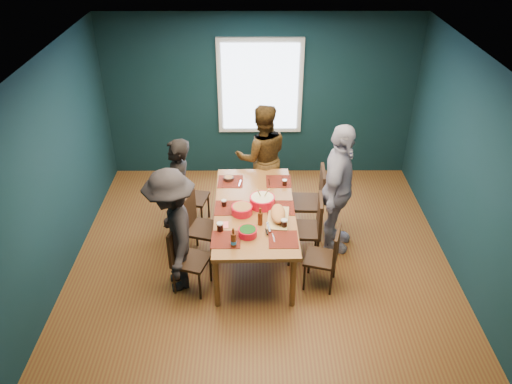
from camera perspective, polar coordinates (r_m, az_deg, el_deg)
room at (r=6.15m, az=0.67°, el=3.27°), size 5.01×5.01×2.71m
dining_table at (r=6.42m, az=-0.16°, el=-2.39°), size 1.06×2.05×0.77m
chair_left_far at (r=7.25m, az=-7.87°, el=-0.06°), size 0.47×0.47×0.88m
chair_left_mid at (r=6.57m, az=-6.81°, el=-3.46°), size 0.52×0.52×0.92m
chair_left_near at (r=6.12m, az=-8.17°, el=-6.98°), size 0.50×0.50×0.88m
chair_right_far at (r=6.99m, az=6.59°, el=-0.53°), size 0.48×0.48×1.02m
chair_right_mid at (r=6.51m, az=6.32°, el=-3.70°), size 0.45×0.45×0.94m
chair_right_near at (r=6.14m, az=8.22°, el=-7.03°), size 0.47×0.47×0.85m
person_far_left at (r=6.70m, az=-8.76°, el=-0.24°), size 0.43×0.61×1.58m
person_back at (r=7.44m, az=0.70°, el=3.98°), size 0.87×0.72×1.66m
person_right at (r=6.59m, az=9.34°, el=0.29°), size 0.76×1.15×1.82m
person_near_left at (r=5.98m, az=-9.50°, el=-4.48°), size 0.84×1.17×1.63m
bowl_salad at (r=6.25m, az=-1.62°, el=-2.02°), size 0.26×0.26×0.11m
bowl_dumpling at (r=6.39m, az=0.72°, el=-1.03°), size 0.33×0.33×0.30m
bowl_herbs at (r=5.88m, az=-0.96°, el=-4.60°), size 0.22×0.22×0.10m
cutting_board at (r=6.15m, az=2.53°, el=-2.61°), size 0.32×0.63×0.14m
small_bowl at (r=6.96m, az=-3.14°, el=1.56°), size 0.14×0.14×0.06m
beer_bottle_a at (r=5.70m, az=-2.59°, el=-5.51°), size 0.07×0.07×0.25m
beer_bottle_b at (r=6.03m, az=0.49°, el=-3.01°), size 0.06×0.06×0.24m
cola_glass_a at (r=5.96m, az=-4.13°, el=-3.96°), size 0.08×0.08×0.11m
cola_glass_b at (r=6.01m, az=3.24°, el=-3.58°), size 0.08×0.08×0.11m
cola_glass_c at (r=6.84m, az=3.30°, el=1.11°), size 0.06×0.06×0.09m
cola_glass_d at (r=6.41m, az=-3.68°, el=-1.25°), size 0.07×0.07×0.09m
napkin_a at (r=6.40m, az=3.01°, el=-1.75°), size 0.18×0.18×0.00m
napkin_b at (r=6.09m, az=-3.82°, el=-3.77°), size 0.15×0.15×0.00m
napkin_c at (r=5.82m, az=2.98°, el=-5.70°), size 0.18×0.18×0.00m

